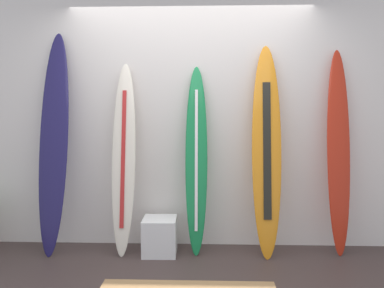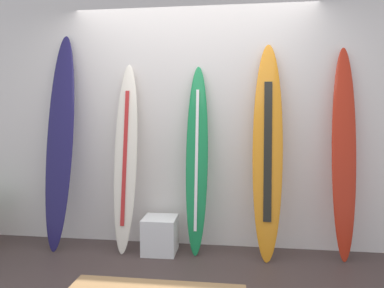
# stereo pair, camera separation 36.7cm
# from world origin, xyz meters

# --- Properties ---
(wall_back) EXTENTS (7.20, 0.20, 2.80)m
(wall_back) POSITION_xyz_m (0.00, 1.30, 1.40)
(wall_back) COLOR silver
(wall_back) RESTS_ON ground
(surfboard_navy) EXTENTS (0.31, 0.44, 2.23)m
(surfboard_navy) POSITION_xyz_m (-1.36, 0.96, 1.11)
(surfboard_navy) COLOR #201B4E
(surfboard_navy) RESTS_ON ground
(surfboard_ivory) EXTENTS (0.24, 0.39, 1.91)m
(surfboard_ivory) POSITION_xyz_m (-0.66, 0.97, 0.96)
(surfboard_ivory) COLOR silver
(surfboard_ivory) RESTS_ON ground
(surfboard_emerald) EXTENTS (0.23, 0.37, 1.89)m
(surfboard_emerald) POSITION_xyz_m (0.07, 1.00, 0.93)
(surfboard_emerald) COLOR #187F43
(surfboard_emerald) RESTS_ON ground
(surfboard_sunset) EXTENTS (0.30, 0.42, 2.09)m
(surfboard_sunset) POSITION_xyz_m (0.76, 0.96, 1.04)
(surfboard_sunset) COLOR orange
(surfboard_sunset) RESTS_ON ground
(surfboard_crimson) EXTENTS (0.25, 0.31, 2.04)m
(surfboard_crimson) POSITION_xyz_m (1.48, 1.02, 1.00)
(surfboard_crimson) COLOR red
(surfboard_crimson) RESTS_ON ground
(display_block_left) EXTENTS (0.34, 0.34, 0.36)m
(display_block_left) POSITION_xyz_m (-0.30, 0.92, 0.18)
(display_block_left) COLOR white
(display_block_left) RESTS_ON ground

